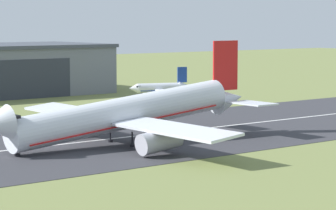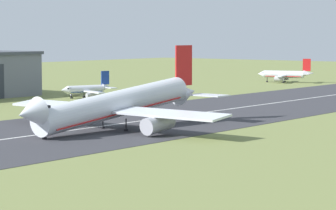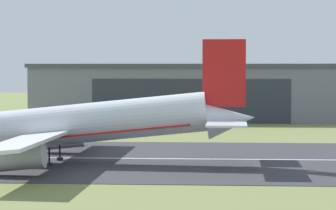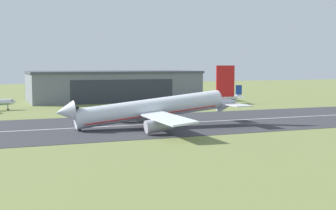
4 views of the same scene
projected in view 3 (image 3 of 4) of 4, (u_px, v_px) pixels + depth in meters
The scene contains 4 objects.
runway_strip at pixel (331, 160), 107.23m from camera, with size 445.80×47.92×0.06m, color #333338.
runway_centreline at pixel (331, 160), 107.23m from camera, with size 401.22×0.70×0.01m, color silver.
hangar_building at pixel (194, 91), 194.04m from camera, with size 75.25×33.85×13.38m.
airplane_landing at pixel (60, 127), 103.50m from camera, with size 50.48×51.69×16.16m.
Camera 3 is at (-14.58, 18.39, 12.59)m, focal length 85.00 mm.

